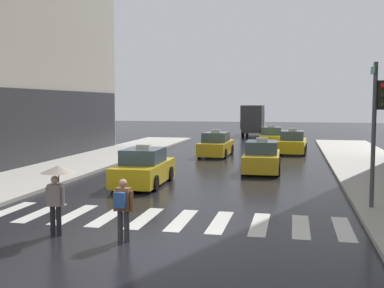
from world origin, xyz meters
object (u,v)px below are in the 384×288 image
(pedestrian_with_backpack, at_px, (123,205))
(taxi_fourth, at_px, (293,143))
(taxi_third, at_px, (216,145))
(traffic_light_pole, at_px, (378,114))
(taxi_fifth, at_px, (271,138))
(pedestrian_with_umbrella, at_px, (57,181))
(taxi_lead, at_px, (144,169))
(taxi_second, at_px, (262,158))
(box_truck, at_px, (254,119))

(pedestrian_with_backpack, bearing_deg, taxi_fourth, 79.64)
(pedestrian_with_backpack, bearing_deg, taxi_third, 92.37)
(pedestrian_with_backpack, bearing_deg, traffic_light_pole, 35.50)
(taxi_fourth, height_order, taxi_fifth, same)
(pedestrian_with_umbrella, bearing_deg, taxi_lead, 91.37)
(taxi_fifth, bearing_deg, taxi_lead, -102.91)
(taxi_second, distance_m, pedestrian_with_umbrella, 14.22)
(taxi_third, relative_size, taxi_fourth, 0.99)
(taxi_second, height_order, box_truck, box_truck)
(taxi_second, height_order, taxi_third, same)
(box_truck, relative_size, pedestrian_with_umbrella, 3.89)
(traffic_light_pole, distance_m, taxi_fourth, 18.73)
(box_truck, bearing_deg, taxi_fifth, -78.80)
(traffic_light_pole, xyz_separation_m, taxi_third, (-7.85, 15.44, -2.53))
(taxi_third, height_order, box_truck, box_truck)
(taxi_second, relative_size, box_truck, 0.61)
(taxi_fifth, height_order, pedestrian_with_backpack, taxi_fifth)
(taxi_third, distance_m, taxi_fifth, 8.78)
(traffic_light_pole, relative_size, taxi_second, 1.05)
(taxi_fifth, bearing_deg, pedestrian_with_backpack, -95.00)
(taxi_second, bearing_deg, taxi_fifth, 90.80)
(box_truck, bearing_deg, taxi_third, -92.25)
(taxi_lead, height_order, pedestrian_with_backpack, taxi_lead)
(taxi_third, relative_size, pedestrian_with_backpack, 2.78)
(box_truck, relative_size, pedestrian_with_backpack, 4.58)
(taxi_lead, bearing_deg, taxi_second, 47.21)
(traffic_light_pole, height_order, taxi_fourth, traffic_light_pole)
(taxi_fifth, bearing_deg, traffic_light_pole, -79.18)
(pedestrian_with_umbrella, bearing_deg, taxi_fourth, 75.02)
(taxi_second, xyz_separation_m, taxi_fourth, (1.56, 9.76, 0.00))
(taxi_fifth, bearing_deg, box_truck, 101.20)
(traffic_light_pole, relative_size, taxi_lead, 1.05)
(pedestrian_with_backpack, bearing_deg, taxi_fifth, 85.00)
(taxi_second, bearing_deg, traffic_light_pole, -63.46)
(taxi_lead, bearing_deg, pedestrian_with_backpack, -75.74)
(taxi_lead, relative_size, pedestrian_with_backpack, 2.78)
(taxi_second, bearing_deg, taxi_fourth, 80.91)
(traffic_light_pole, distance_m, box_truck, 37.02)
(pedestrian_with_umbrella, bearing_deg, traffic_light_pole, 28.35)
(taxi_second, bearing_deg, taxi_third, 117.46)
(taxi_fifth, distance_m, pedestrian_with_backpack, 28.66)
(traffic_light_pole, xyz_separation_m, taxi_fourth, (-2.73, 18.35, -2.53))
(taxi_fourth, relative_size, box_truck, 0.61)
(taxi_fourth, bearing_deg, taxi_fifth, 108.78)
(taxi_fifth, relative_size, pedestrian_with_umbrella, 2.37)
(traffic_light_pole, xyz_separation_m, pedestrian_with_umbrella, (-8.93, -4.82, -1.74))
(traffic_light_pole, distance_m, taxi_lead, 10.06)
(taxi_lead, height_order, taxi_fifth, same)
(box_truck, distance_m, pedestrian_with_backpack, 41.32)
(taxi_lead, height_order, pedestrian_with_umbrella, pedestrian_with_umbrella)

